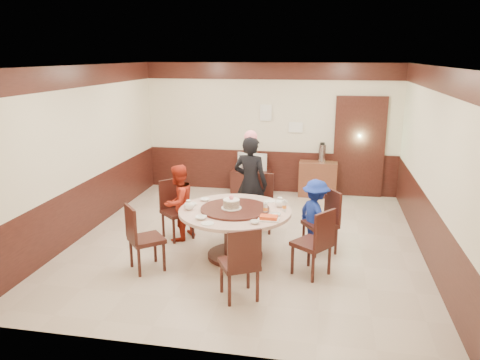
% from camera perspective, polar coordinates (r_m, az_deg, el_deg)
% --- Properties ---
extents(room, '(6.00, 6.04, 2.84)m').
position_cam_1_polar(room, '(7.43, 0.92, 0.36)').
color(room, beige).
rests_on(room, ground).
extents(banquet_table, '(1.66, 1.66, 0.78)m').
position_cam_1_polar(banquet_table, '(6.97, -0.61, -5.34)').
color(banquet_table, '#351510').
rests_on(banquet_table, ground).
extents(chair_0, '(0.61, 0.61, 0.97)m').
position_cam_1_polar(chair_0, '(7.35, 9.85, -6.38)').
color(chair_0, '#351510').
rests_on(chair_0, ground).
extents(chair_1, '(0.46, 0.47, 0.97)m').
position_cam_1_polar(chair_1, '(8.13, 2.47, -4.04)').
color(chair_1, '#351510').
rests_on(chair_1, ground).
extents(chair_2, '(0.62, 0.62, 0.97)m').
position_cam_1_polar(chair_2, '(7.85, -7.67, -4.87)').
color(chair_2, '#351510').
rests_on(chair_2, ground).
extents(chair_3, '(0.62, 0.62, 0.97)m').
position_cam_1_polar(chair_3, '(6.80, -11.45, -8.29)').
color(chair_3, '#351510').
rests_on(chair_3, ground).
extents(chair_4, '(0.60, 0.60, 0.97)m').
position_cam_1_polar(chair_4, '(5.94, -0.03, -11.56)').
color(chair_4, '#351510').
rests_on(chair_4, ground).
extents(chair_5, '(0.62, 0.62, 0.97)m').
position_cam_1_polar(chair_5, '(6.59, 8.82, -8.92)').
color(chair_5, '#351510').
rests_on(chair_5, ground).
extents(person_standing, '(0.68, 0.53, 1.66)m').
position_cam_1_polar(person_standing, '(7.98, 1.29, -0.46)').
color(person_standing, black).
rests_on(person_standing, ground).
extents(person_red, '(0.67, 0.75, 1.26)m').
position_cam_1_polar(person_red, '(7.69, -7.51, -2.76)').
color(person_red, '#AE2917').
rests_on(person_red, ground).
extents(person_blue, '(0.78, 0.84, 1.13)m').
position_cam_1_polar(person_blue, '(7.30, 9.18, -4.30)').
color(person_blue, navy).
rests_on(person_blue, ground).
extents(birthday_cake, '(0.30, 0.30, 0.20)m').
position_cam_1_polar(birthday_cake, '(6.86, -1.06, -2.90)').
color(birthday_cake, white).
rests_on(birthday_cake, banquet_table).
extents(teapot_left, '(0.17, 0.15, 0.13)m').
position_cam_1_polar(teapot_left, '(6.93, -6.26, -3.14)').
color(teapot_left, white).
rests_on(teapot_left, banquet_table).
extents(teapot_right, '(0.17, 0.15, 0.13)m').
position_cam_1_polar(teapot_right, '(7.05, 4.87, -2.79)').
color(teapot_right, white).
rests_on(teapot_right, banquet_table).
extents(bowl_0, '(0.15, 0.15, 0.04)m').
position_cam_1_polar(bowl_0, '(7.34, -4.30, -2.40)').
color(bowl_0, white).
rests_on(bowl_0, banquet_table).
extents(bowl_1, '(0.13, 0.13, 0.04)m').
position_cam_1_polar(bowl_1, '(6.35, 1.82, -5.16)').
color(bowl_1, white).
rests_on(bowl_1, banquet_table).
extents(bowl_2, '(0.16, 0.16, 0.04)m').
position_cam_1_polar(bowl_2, '(6.54, -4.78, -4.60)').
color(bowl_2, white).
rests_on(bowl_2, banquet_table).
extents(bowl_3, '(0.14, 0.14, 0.04)m').
position_cam_1_polar(bowl_3, '(6.65, 4.42, -4.24)').
color(bowl_3, white).
rests_on(bowl_3, banquet_table).
extents(bowl_4, '(0.15, 0.15, 0.04)m').
position_cam_1_polar(bowl_4, '(7.12, -6.01, -2.99)').
color(bowl_4, white).
rests_on(bowl_4, banquet_table).
extents(saucer_near, '(0.18, 0.18, 0.01)m').
position_cam_1_polar(saucer_near, '(6.35, -3.99, -5.31)').
color(saucer_near, white).
rests_on(saucer_near, banquet_table).
extents(saucer_far, '(0.18, 0.18, 0.01)m').
position_cam_1_polar(saucer_far, '(7.30, 3.62, -2.58)').
color(saucer_far, white).
rests_on(saucer_far, banquet_table).
extents(shrimp_platter, '(0.30, 0.20, 0.06)m').
position_cam_1_polar(shrimp_platter, '(6.49, 3.52, -4.66)').
color(shrimp_platter, white).
rests_on(shrimp_platter, banquet_table).
extents(bottle_0, '(0.06, 0.06, 0.16)m').
position_cam_1_polar(bottle_0, '(6.72, 3.12, -3.47)').
color(bottle_0, silver).
rests_on(bottle_0, banquet_table).
extents(bottle_1, '(0.06, 0.06, 0.16)m').
position_cam_1_polar(bottle_1, '(6.85, 5.43, -3.17)').
color(bottle_1, silver).
rests_on(bottle_1, banquet_table).
extents(tv_stand, '(0.85, 0.45, 0.50)m').
position_cam_1_polar(tv_stand, '(10.31, 1.36, -0.20)').
color(tv_stand, '#351510').
rests_on(tv_stand, ground).
extents(television, '(0.67, 0.19, 0.38)m').
position_cam_1_polar(television, '(10.20, 1.38, 2.19)').
color(television, gray).
rests_on(television, tv_stand).
extents(side_cabinet, '(0.80, 0.40, 0.75)m').
position_cam_1_polar(side_cabinet, '(10.18, 9.45, 0.13)').
color(side_cabinet, brown).
rests_on(side_cabinet, ground).
extents(thermos, '(0.15, 0.15, 0.38)m').
position_cam_1_polar(thermos, '(10.05, 9.97, 3.22)').
color(thermos, silver).
rests_on(thermos, side_cabinet).
extents(notice_left, '(0.25, 0.00, 0.35)m').
position_cam_1_polar(notice_left, '(10.18, 3.16, 8.19)').
color(notice_left, white).
rests_on(notice_left, room).
extents(notice_right, '(0.30, 0.00, 0.22)m').
position_cam_1_polar(notice_right, '(10.16, 6.80, 6.39)').
color(notice_right, white).
rests_on(notice_right, room).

